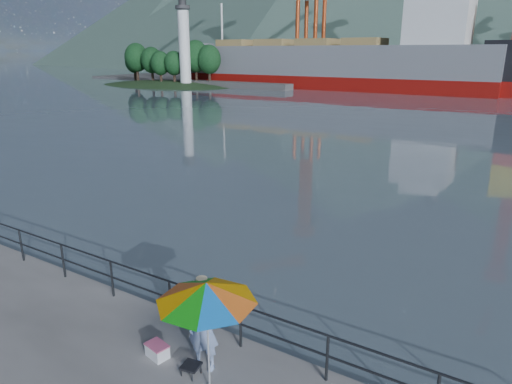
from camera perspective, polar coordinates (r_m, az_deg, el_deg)
guardrail at (r=11.86m, az=-14.32°, el=-11.59°), size 22.00×0.06×1.03m
lighthouse_islet at (r=92.18m, az=-11.24°, el=13.25°), size 48.00×26.40×19.20m
fisherman at (r=9.42m, az=-6.58°, el=-16.41°), size 0.74×0.55×1.86m
beach_umbrella at (r=8.28m, az=-6.23°, el=-12.36°), size 2.29×2.29×2.25m
folding_stool at (r=9.73m, az=-8.11°, el=-21.10°), size 0.40×0.40×0.23m
cooler_bag at (r=10.28m, az=-12.23°, el=-18.87°), size 0.52×0.40×0.27m
fishing_rod at (r=10.93m, az=-4.40°, el=-16.93°), size 0.23×1.85×1.31m
bulk_carrier at (r=83.29m, az=10.47°, el=15.53°), size 55.09×9.53×14.50m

